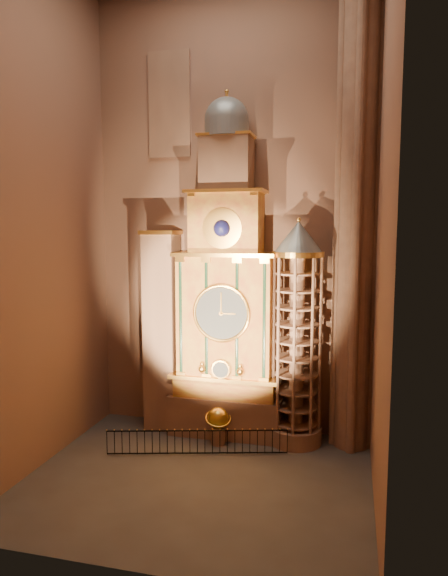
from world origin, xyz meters
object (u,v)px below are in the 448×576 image
(portrait_tower, at_px, (162,330))
(iron_railing, at_px, (197,442))
(stair_turret, at_px, (297,335))
(celestial_globe, at_px, (218,422))
(astronomical_clock, at_px, (226,303))

(portrait_tower, bearing_deg, iron_railing, -45.92)
(portrait_tower, relative_size, stair_turret, 0.94)
(celestial_globe, relative_size, iron_railing, 0.23)
(stair_turret, height_order, celestial_globe, stair_turret)
(astronomical_clock, distance_m, celestial_globe, 5.77)
(astronomical_clock, bearing_deg, celestial_globe, -92.56)
(celestial_globe, height_order, iron_railing, celestial_globe)
(iron_railing, bearing_deg, stair_turret, 31.36)
(celestial_globe, bearing_deg, iron_railing, -113.13)
(iron_railing, bearing_deg, astronomical_clock, 76.60)
(stair_turret, bearing_deg, astronomical_clock, 175.70)
(celestial_globe, distance_m, iron_railing, 1.61)
(astronomical_clock, height_order, stair_turret, astronomical_clock)
(portrait_tower, bearing_deg, stair_turret, -2.33)
(astronomical_clock, relative_size, iron_railing, 2.10)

